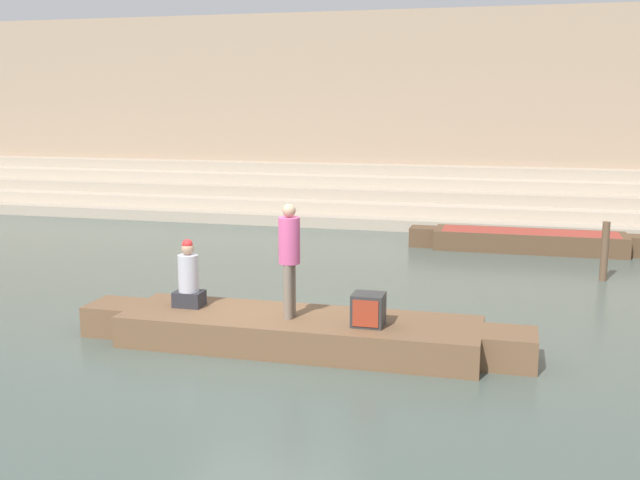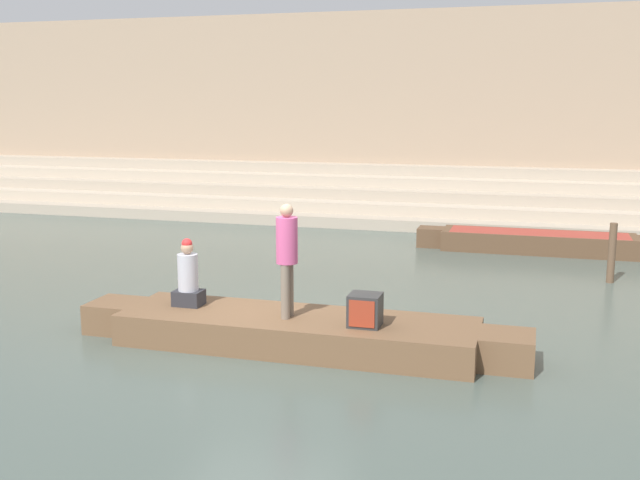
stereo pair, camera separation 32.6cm
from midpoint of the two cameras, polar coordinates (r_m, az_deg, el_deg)
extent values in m
plane|color=#47544C|center=(11.18, -5.28, -7.73)|extent=(120.00, 120.00, 0.00)
cube|color=tan|center=(22.20, 4.97, 1.84)|extent=(36.00, 3.57, 0.31)
cube|color=#B2A28D|center=(22.50, 5.14, 2.75)|extent=(36.00, 2.86, 0.31)
cube|color=tan|center=(22.82, 5.30, 3.63)|extent=(36.00, 2.14, 0.31)
cube|color=#B2A28D|center=(23.13, 5.46, 4.49)|extent=(36.00, 1.43, 0.31)
cube|color=tan|center=(23.45, 5.61, 5.32)|extent=(36.00, 0.71, 0.31)
cube|color=tan|center=(24.31, 6.05, 9.61)|extent=(34.20, 1.20, 6.25)
cube|color=brown|center=(23.91, 5.69, 2.80)|extent=(34.20, 0.12, 0.60)
cube|color=brown|center=(10.84, -2.48, -7.00)|extent=(5.16, 1.43, 0.46)
cube|color=beige|center=(10.78, -2.49, -5.97)|extent=(4.75, 1.33, 0.05)
cube|color=brown|center=(10.41, 13.38, -8.05)|extent=(0.72, 0.79, 0.46)
cube|color=brown|center=(12.01, -16.10, -5.67)|extent=(0.72, 0.79, 0.46)
cylinder|color=olive|center=(11.79, -4.93, -4.94)|extent=(2.28, 0.04, 0.04)
cylinder|color=#756656|center=(10.72, -3.07, -3.75)|extent=(0.13, 0.13, 0.79)
cylinder|color=#756656|center=(10.57, -3.35, -3.97)|extent=(0.13, 0.13, 0.79)
cylinder|color=#C64C7F|center=(10.49, -3.25, -0.04)|extent=(0.30, 0.30, 0.66)
sphere|color=tan|center=(10.42, -3.27, 2.25)|extent=(0.19, 0.19, 0.19)
cube|color=#28282D|center=(11.47, -10.74, -4.42)|extent=(0.43, 0.34, 0.23)
cylinder|color=#B2B2BC|center=(11.37, -10.81, -2.50)|extent=(0.30, 0.30, 0.56)
sphere|color=tan|center=(11.29, -10.88, -0.66)|extent=(0.19, 0.19, 0.19)
sphere|color=red|center=(11.28, -10.89, -0.33)|extent=(0.16, 0.16, 0.16)
cube|color=#2D2D2D|center=(10.31, 2.80, -5.32)|extent=(0.43, 0.40, 0.45)
cube|color=#99331E|center=(10.11, 2.56, -5.63)|extent=(0.35, 0.02, 0.37)
cube|color=brown|center=(18.35, 15.14, -0.08)|extent=(4.40, 1.12, 0.46)
cube|color=#993328|center=(18.31, 15.17, 0.55)|extent=(4.05, 1.02, 0.05)
cube|color=brown|center=(18.49, 7.35, 0.28)|extent=(0.62, 0.61, 0.46)
cylinder|color=brown|center=(15.66, 20.31, -0.82)|extent=(0.14, 0.14, 1.18)
camera|label=1|loc=(0.16, -90.80, -0.15)|focal=42.00mm
camera|label=2|loc=(0.16, 89.20, 0.15)|focal=42.00mm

